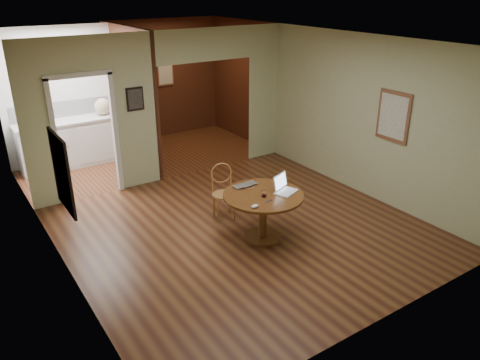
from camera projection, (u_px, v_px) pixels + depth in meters
floor at (245, 230)px, 7.05m from camera, size 5.00×5.00×0.00m
room_shell at (130, 108)px, 8.67m from camera, size 5.20×7.50×5.00m
dining_table at (263, 206)px, 6.62m from camera, size 1.14×1.14×0.71m
chair at (223, 188)px, 7.29m from camera, size 0.46×0.46×0.87m
open_laptop at (283, 187)px, 6.63m from camera, size 0.39×0.39×0.23m
closed_laptop at (247, 186)px, 6.76m from camera, size 0.37×0.24×0.03m
mouse at (255, 206)px, 6.15m from camera, size 0.11×0.06×0.05m
wine_glass at (264, 194)px, 6.45m from camera, size 0.08×0.08×0.09m
pen at (269, 201)px, 6.33m from camera, size 0.13×0.02×0.01m
kitchen_cabinet at (72, 143)px, 9.38m from camera, size 2.06×0.60×0.94m
grocery_bag at (103, 107)px, 9.49m from camera, size 0.35×0.30×0.34m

